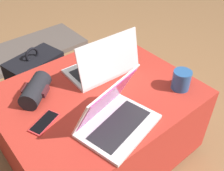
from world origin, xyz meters
The scene contains 9 objects.
ground_plane centered at (0.00, 0.00, 0.00)m, with size 14.00×14.00×0.00m, color olive.
ottoman centered at (0.00, 0.00, 0.24)m, with size 0.97×0.80×0.48m.
laptop_near centered at (-0.07, -0.23, 0.53)m, with size 0.38×0.31×0.24m.
laptop_far centered at (0.13, 0.11, 0.53)m, with size 0.38×0.24×0.24m.
cell_phone centered at (-0.31, -0.02, 0.48)m, with size 0.16×0.12×0.01m.
backpack centered at (-0.10, 0.56, 0.22)m, with size 0.38×0.31×0.52m.
wrist_brace centered at (-0.25, 0.16, 0.52)m, with size 0.21×0.20×0.09m.
coffee_mug centered at (0.36, -0.25, 0.53)m, with size 0.13×0.09×0.10m.
fireplace_hearth centered at (0.00, 1.36, 0.02)m, with size 1.40×0.50×0.04m.
Camera 1 is at (-0.59, -0.83, 1.35)m, focal length 42.00 mm.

